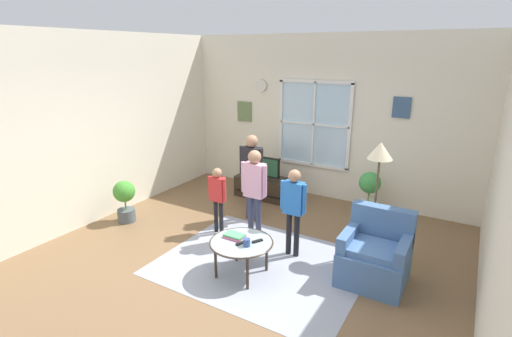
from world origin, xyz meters
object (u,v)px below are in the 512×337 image
object	(u,v)px
book_stack	(234,236)
floor_lamp	(379,162)
potted_plant_corner	(125,198)
cup	(247,242)
television	(265,167)
armchair	(375,256)
potted_plant_by_window	(369,190)
person_pink_shirt	(255,185)
tv_stand	(265,187)
remote_near_cup	(241,243)
coffee_table	(241,244)
remote_near_books	(257,241)
person_blue_shirt	(294,203)
person_black_shirt	(252,168)
person_red_shirt	(218,193)

from	to	relation	value
book_stack	floor_lamp	distance (m)	2.07
potted_plant_corner	floor_lamp	world-z (taller)	floor_lamp
book_stack	cup	distance (m)	0.27
television	armchair	world-z (taller)	armchair
potted_plant_by_window	person_pink_shirt	bearing A→B (deg)	-123.24
armchair	tv_stand	bearing A→B (deg)	145.52
armchair	remote_near_cup	size ratio (longest dim) A/B	6.21
coffee_table	remote_near_books	distance (m)	0.20
remote_near_books	person_pink_shirt	size ratio (longest dim) A/B	0.10
armchair	cup	distance (m)	1.55
armchair	person_blue_shirt	bearing A→B (deg)	178.51
book_stack	potted_plant_corner	distance (m)	2.35
remote_near_books	potted_plant_by_window	world-z (taller)	potted_plant_by_window
remote_near_cup	person_black_shirt	xyz separation A→B (m)	(-0.77, 1.52, 0.43)
book_stack	person_blue_shirt	distance (m)	0.90
coffee_table	potted_plant_by_window	size ratio (longest dim) A/B	1.05
armchair	remote_near_books	xyz separation A→B (m)	(-1.28, -0.63, 0.14)
person_blue_shirt	television	bearing A→B (deg)	129.46
person_blue_shirt	potted_plant_corner	world-z (taller)	person_blue_shirt
coffee_table	armchair	bearing A→B (deg)	26.56
potted_plant_corner	remote_near_books	bearing A→B (deg)	-5.38
person_blue_shirt	person_pink_shirt	bearing A→B (deg)	171.30
potted_plant_by_window	potted_plant_corner	distance (m)	4.05
coffee_table	person_black_shirt	xyz separation A→B (m)	(-0.74, 1.48, 0.47)
tv_stand	remote_near_cup	bearing A→B (deg)	-66.70
book_stack	person_blue_shirt	size ratio (longest dim) A/B	0.20
television	potted_plant_corner	distance (m)	2.54
coffee_table	floor_lamp	size ratio (longest dim) A/B	0.50
potted_plant_corner	cup	bearing A→B (deg)	-8.86
person_black_shirt	potted_plant_by_window	size ratio (longest dim) A/B	1.90
person_blue_shirt	floor_lamp	distance (m)	1.22
floor_lamp	potted_plant_by_window	bearing A→B (deg)	106.75
book_stack	person_black_shirt	world-z (taller)	person_black_shirt
armchair	potted_plant_corner	size ratio (longest dim) A/B	1.25
tv_stand	person_black_shirt	bearing A→B (deg)	-72.74
television	coffee_table	xyz separation A→B (m)	(1.04, -2.43, -0.18)
person_red_shirt	person_black_shirt	xyz separation A→B (m)	(0.18, 0.69, 0.24)
remote_near_books	person_black_shirt	bearing A→B (deg)	123.56
person_pink_shirt	floor_lamp	size ratio (longest dim) A/B	0.87
floor_lamp	cup	bearing A→B (deg)	-129.62
remote_near_cup	person_blue_shirt	bearing A→B (deg)	68.72
television	cup	xyz separation A→B (m)	(1.16, -2.49, -0.11)
person_blue_shirt	potted_plant_by_window	size ratio (longest dim) A/B	1.64
television	person_black_shirt	bearing A→B (deg)	-72.70
remote_near_cup	person_pink_shirt	distance (m)	1.05
person_red_shirt	person_blue_shirt	xyz separation A→B (m)	(1.26, -0.04, 0.12)
book_stack	floor_lamp	bearing A→B (deg)	42.46
book_stack	person_red_shirt	xyz separation A→B (m)	(-0.79, 0.74, 0.18)
person_black_shirt	floor_lamp	size ratio (longest dim) A/B	0.90
cup	potted_plant_corner	size ratio (longest dim) A/B	0.14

